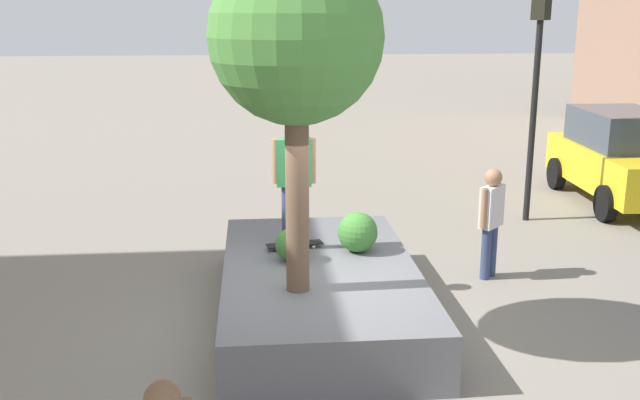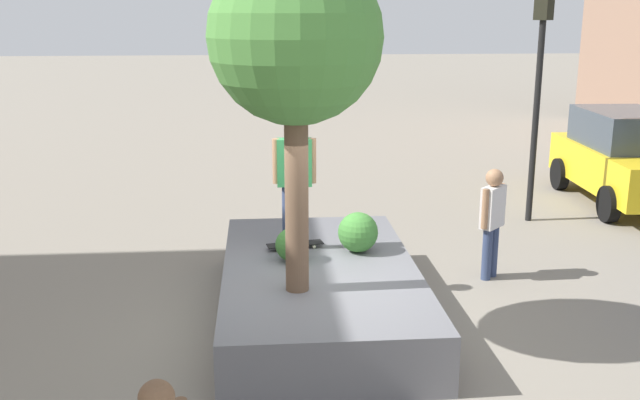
# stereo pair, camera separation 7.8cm
# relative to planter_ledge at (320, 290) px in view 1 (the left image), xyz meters

# --- Properties ---
(ground_plane) EXTENTS (120.00, 120.00, 0.00)m
(ground_plane) POSITION_rel_planter_ledge_xyz_m (0.53, -0.12, -0.36)
(ground_plane) COLOR gray
(planter_ledge) EXTENTS (4.63, 2.56, 0.71)m
(planter_ledge) POSITION_rel_planter_ledge_xyz_m (0.00, 0.00, 0.00)
(planter_ledge) COLOR slate
(planter_ledge) RESTS_ON ground
(plaza_tree) EXTENTS (1.98, 1.98, 3.99)m
(plaza_tree) POSITION_rel_planter_ledge_xyz_m (0.83, -0.34, 3.31)
(plaza_tree) COLOR brown
(plaza_tree) RESTS_ON planter_ledge
(boxwood_shrub) EXTENTS (0.45, 0.45, 0.45)m
(boxwood_shrub) POSITION_rel_planter_ledge_xyz_m (-0.23, -0.36, 0.58)
(boxwood_shrub) COLOR #3D7A33
(boxwood_shrub) RESTS_ON planter_ledge
(hedge_clump) EXTENTS (0.56, 0.56, 0.56)m
(hedge_clump) POSITION_rel_planter_ledge_xyz_m (-0.54, 0.58, 0.64)
(hedge_clump) COLOR #3D7A33
(hedge_clump) RESTS_ON planter_ledge
(skateboard) EXTENTS (0.37, 0.83, 0.07)m
(skateboard) POSITION_rel_planter_ledge_xyz_m (-0.75, -0.29, 0.41)
(skateboard) COLOR black
(skateboard) RESTS_ON planter_ledge
(skateboarder) EXTENTS (0.28, 0.61, 1.79)m
(skateboarder) POSITION_rel_planter_ledge_xyz_m (-0.75, -0.29, 1.46)
(skateboarder) COLOR navy
(skateboarder) RESTS_ON skateboard
(taxi_cab) EXTENTS (4.29, 2.14, 1.96)m
(taxi_cab) POSITION_rel_planter_ledge_xyz_m (-5.37, 6.90, 0.64)
(taxi_cab) COLOR gold
(taxi_cab) RESTS_ON ground
(traffic_light_median) EXTENTS (0.37, 0.37, 4.67)m
(traffic_light_median) POSITION_rel_planter_ledge_xyz_m (-4.25, 4.47, 2.82)
(traffic_light_median) COLOR black
(traffic_light_median) RESTS_ON ground
(passerby_with_bag) EXTENTS (0.46, 0.46, 1.71)m
(passerby_with_bag) POSITION_rel_planter_ledge_xyz_m (-1.21, 2.71, 0.63)
(passerby_with_bag) COLOR navy
(passerby_with_bag) RESTS_ON ground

